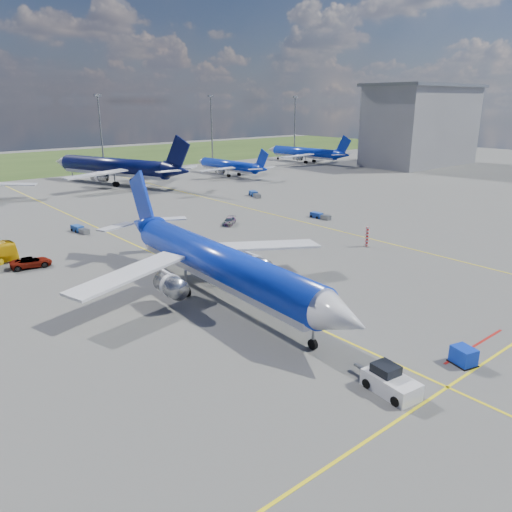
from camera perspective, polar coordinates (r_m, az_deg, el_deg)
ground at (r=52.59m, az=1.80°, el=-5.87°), size 400.00×400.00×0.00m
taxiway_lines at (r=74.42m, az=-12.43°, el=0.75°), size 60.25×160.00×0.02m
floodlight_masts at (r=152.21m, az=-24.40°, el=12.74°), size 202.20×0.50×22.70m
terminal_building at (r=180.19m, az=18.37°, el=14.02°), size 42.00×22.00×26.00m
warning_post at (r=75.51m, az=12.58°, el=2.15°), size 0.50×0.50×3.00m
bg_jet_n at (r=136.48m, az=-15.75°, el=7.93°), size 51.51×58.50×12.78m
bg_jet_ne at (r=146.82m, az=-3.09°, el=9.16°), size 26.09×33.25×8.36m
bg_jet_ene at (r=179.89m, az=5.55°, el=10.61°), size 32.29×40.15×9.77m
main_airliner at (r=55.04m, az=-4.08°, el=-4.82°), size 36.04×45.99×11.59m
pushback_tug at (r=39.32m, az=15.04°, el=-13.71°), size 2.68×5.99×2.00m
uld_container at (r=44.97m, az=22.63°, el=-10.49°), size 1.88×2.14×1.45m
service_car_b at (r=70.90m, az=-24.31°, el=-0.65°), size 5.35×3.07×1.40m
service_car_c at (r=87.42m, az=-3.09°, el=4.00°), size 4.37×4.00×1.23m
baggage_tug_w at (r=92.86m, az=7.29°, el=4.57°), size 1.34×4.32×0.96m
baggage_tug_c at (r=87.21m, az=-19.50°, el=2.88°), size 1.58×4.50×0.99m
baggage_tug_e at (r=113.72m, az=-0.16°, el=7.07°), size 3.00×5.01×1.09m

